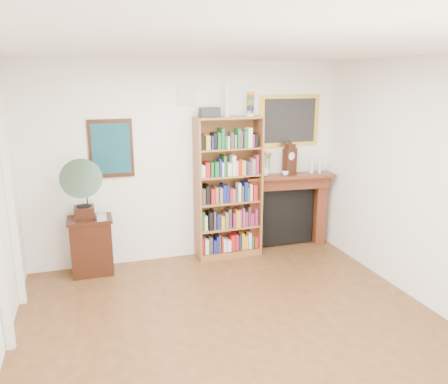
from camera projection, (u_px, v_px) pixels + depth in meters
name	position (u px, v px, depth m)	size (l,w,h in m)	color
room	(251.00, 212.00, 3.88)	(4.51, 5.01, 2.81)	#502D18
door_casing	(3.00, 211.00, 4.38)	(0.08, 1.02, 2.17)	white
teal_poster	(111.00, 149.00, 5.80)	(0.58, 0.04, 0.78)	black
small_picture	(187.00, 94.00, 5.93)	(0.26, 0.04, 0.30)	white
gilt_painting	(289.00, 121.00, 6.49)	(0.95, 0.04, 0.75)	gold
bookshelf	(228.00, 180.00, 6.24)	(0.95, 0.37, 2.36)	brown
side_cabinet	(92.00, 246.00, 5.82)	(0.57, 0.41, 0.78)	black
fireplace	(287.00, 204.00, 6.72)	(1.40, 0.45, 1.16)	#4D2311
gramophone	(82.00, 186.00, 5.49)	(0.50, 0.63, 0.83)	black
cd_stack	(101.00, 217.00, 5.63)	(0.12, 0.12, 0.08)	silver
mantel_clock	(290.00, 160.00, 6.50)	(0.22, 0.17, 0.46)	black
flower_vase	(264.00, 171.00, 6.44)	(0.15, 0.15, 0.15)	white
teacup	(285.00, 173.00, 6.47)	(0.10, 0.10, 0.08)	white
bottle_left	(312.00, 165.00, 6.62)	(0.07, 0.07, 0.24)	silver
bottle_right	(320.00, 166.00, 6.67)	(0.06, 0.06, 0.20)	silver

